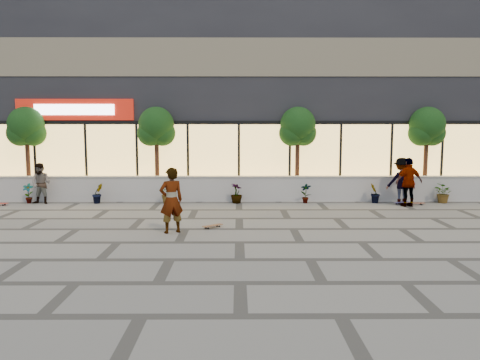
{
  "coord_description": "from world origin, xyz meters",
  "views": [
    {
      "loc": [
        -0.05,
        -12.23,
        3.09
      ],
      "look_at": [
        0.03,
        3.34,
        1.3
      ],
      "focal_mm": 35.0,
      "sensor_mm": 36.0,
      "label": 1
    }
  ],
  "objects_px": {
    "tree_mideast": "(298,129)",
    "skater_right_near": "(409,182)",
    "skater_left": "(41,184)",
    "skateboard_right_near": "(416,203)",
    "tree_west": "(26,129)",
    "skater_right_far": "(401,181)",
    "skateboard_center": "(213,226)",
    "tree_east": "(427,129)",
    "skater_center": "(171,200)",
    "skateboard_right_far": "(401,202)",
    "tree_midwest": "(156,129)"
  },
  "relations": [
    {
      "from": "skater_right_near",
      "to": "tree_midwest",
      "type": "bearing_deg",
      "value": -24.13
    },
    {
      "from": "tree_west",
      "to": "skater_right_far",
      "type": "xyz_separation_m",
      "value": [
        15.5,
        -1.4,
        -2.06
      ]
    },
    {
      "from": "skateboard_center",
      "to": "skateboard_right_near",
      "type": "xyz_separation_m",
      "value": [
        7.82,
        4.18,
        0.0
      ]
    },
    {
      "from": "tree_midwest",
      "to": "skater_right_far",
      "type": "relative_size",
      "value": 2.12
    },
    {
      "from": "skater_center",
      "to": "skater_right_far",
      "type": "distance_m",
      "value": 9.91
    },
    {
      "from": "tree_mideast",
      "to": "skater_right_near",
      "type": "height_order",
      "value": "tree_mideast"
    },
    {
      "from": "skater_left",
      "to": "skateboard_right_near",
      "type": "bearing_deg",
      "value": 4.48
    },
    {
      "from": "skateboard_center",
      "to": "tree_midwest",
      "type": "bearing_deg",
      "value": 74.68
    },
    {
      "from": "skateboard_center",
      "to": "skater_right_near",
      "type": "bearing_deg",
      "value": -12.55
    },
    {
      "from": "tree_west",
      "to": "skater_left",
      "type": "bearing_deg",
      "value": -51.85
    },
    {
      "from": "tree_midwest",
      "to": "tree_mideast",
      "type": "relative_size",
      "value": 1.0
    },
    {
      "from": "skater_center",
      "to": "tree_mideast",
      "type": "bearing_deg",
      "value": -149.4
    },
    {
      "from": "skater_center",
      "to": "skateboard_center",
      "type": "distance_m",
      "value": 1.6
    },
    {
      "from": "skater_center",
      "to": "skater_right_near",
      "type": "height_order",
      "value": "skater_center"
    },
    {
      "from": "skateboard_right_far",
      "to": "skateboard_right_near",
      "type": "bearing_deg",
      "value": -58.58
    },
    {
      "from": "skater_left",
      "to": "tree_mideast",
      "type": "bearing_deg",
      "value": 13.32
    },
    {
      "from": "tree_mideast",
      "to": "skateboard_center",
      "type": "relative_size",
      "value": 6.11
    },
    {
      "from": "tree_east",
      "to": "skater_center",
      "type": "relative_size",
      "value": 2.05
    },
    {
      "from": "skater_right_far",
      "to": "skateboard_right_near",
      "type": "height_order",
      "value": "skater_right_far"
    },
    {
      "from": "tree_mideast",
      "to": "skater_right_near",
      "type": "relative_size",
      "value": 2.07
    },
    {
      "from": "skater_left",
      "to": "skateboard_center",
      "type": "height_order",
      "value": "skater_left"
    },
    {
      "from": "tree_west",
      "to": "skateboard_right_near",
      "type": "distance_m",
      "value": 16.35
    },
    {
      "from": "tree_west",
      "to": "skateboard_right_far",
      "type": "xyz_separation_m",
      "value": [
        15.5,
        -1.5,
        -2.91
      ]
    },
    {
      "from": "skateboard_center",
      "to": "skateboard_right_far",
      "type": "height_order",
      "value": "skateboard_right_far"
    },
    {
      "from": "tree_east",
      "to": "skater_center",
      "type": "distance_m",
      "value": 12.1
    },
    {
      "from": "tree_west",
      "to": "tree_east",
      "type": "distance_m",
      "value": 17.0
    },
    {
      "from": "tree_east",
      "to": "skater_left",
      "type": "height_order",
      "value": "tree_east"
    },
    {
      "from": "skater_right_far",
      "to": "skateboard_right_far",
      "type": "height_order",
      "value": "skater_right_far"
    },
    {
      "from": "skateboard_right_far",
      "to": "tree_mideast",
      "type": "bearing_deg",
      "value": 123.05
    },
    {
      "from": "tree_mideast",
      "to": "skateboard_right_near",
      "type": "relative_size",
      "value": 5.61
    },
    {
      "from": "tree_mideast",
      "to": "skateboard_right_far",
      "type": "bearing_deg",
      "value": -20.56
    },
    {
      "from": "skater_right_near",
      "to": "skater_right_far",
      "type": "distance_m",
      "value": 0.68
    },
    {
      "from": "skater_center",
      "to": "skater_left",
      "type": "height_order",
      "value": "skater_center"
    },
    {
      "from": "tree_east",
      "to": "skateboard_center",
      "type": "relative_size",
      "value": 6.11
    },
    {
      "from": "skater_left",
      "to": "skateboard_right_near",
      "type": "height_order",
      "value": "skater_left"
    },
    {
      "from": "tree_midwest",
      "to": "skateboard_center",
      "type": "relative_size",
      "value": 6.11
    },
    {
      "from": "skater_center",
      "to": "skateboard_center",
      "type": "height_order",
      "value": "skater_center"
    },
    {
      "from": "skateboard_right_near",
      "to": "skateboard_right_far",
      "type": "relative_size",
      "value": 0.98
    },
    {
      "from": "skater_left",
      "to": "skateboard_right_far",
      "type": "bearing_deg",
      "value": 5.25
    },
    {
      "from": "tree_mideast",
      "to": "tree_midwest",
      "type": "bearing_deg",
      "value": 180.0
    },
    {
      "from": "skateboard_center",
      "to": "skateboard_right_near",
      "type": "relative_size",
      "value": 0.92
    },
    {
      "from": "skater_center",
      "to": "skater_left",
      "type": "distance_m",
      "value": 7.84
    },
    {
      "from": "tree_west",
      "to": "skateboard_center",
      "type": "bearing_deg",
      "value": -35.71
    },
    {
      "from": "tree_mideast",
      "to": "skater_right_near",
      "type": "distance_m",
      "value": 4.99
    },
    {
      "from": "tree_east",
      "to": "skateboard_right_near",
      "type": "xyz_separation_m",
      "value": [
        -1.0,
        -1.7,
        -2.92
      ]
    },
    {
      "from": "skater_right_far",
      "to": "skateboard_center",
      "type": "height_order",
      "value": "skater_right_far"
    },
    {
      "from": "skater_right_far",
      "to": "skateboard_center",
      "type": "relative_size",
      "value": 2.88
    },
    {
      "from": "skater_center",
      "to": "skateboard_right_near",
      "type": "distance_m",
      "value": 10.23
    },
    {
      "from": "tree_west",
      "to": "tree_east",
      "type": "height_order",
      "value": "same"
    },
    {
      "from": "skater_left",
      "to": "skateboard_center",
      "type": "relative_size",
      "value": 2.55
    }
  ]
}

